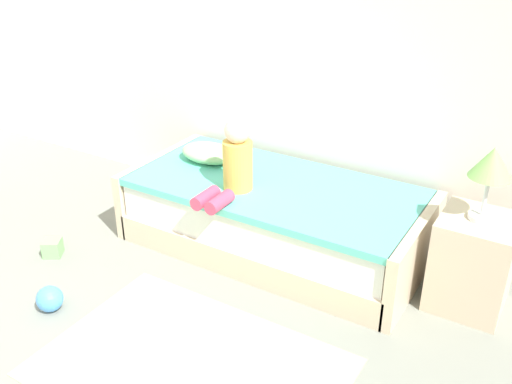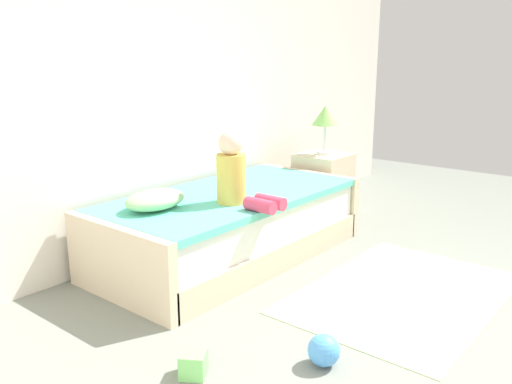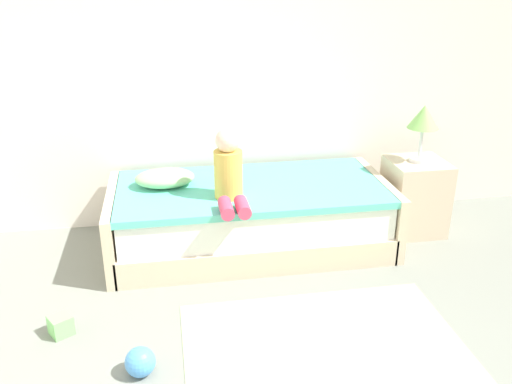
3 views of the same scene
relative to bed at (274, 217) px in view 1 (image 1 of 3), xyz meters
The scene contains 9 objects.
wall_rear 1.37m from the bed, 114.10° to the left, with size 7.20×0.10×2.90m, color silver.
bed is the anchor object (origin of this frame).
nightstand 1.35m from the bed, ahead, with size 0.44×0.44×0.60m, color beige.
table_lamp 1.52m from the bed, ahead, with size 0.24×0.24×0.45m.
child_figure 0.54m from the bed, 128.96° to the right, with size 0.20×0.51×0.50m.
pillow 0.71m from the bed, behind, with size 0.44×0.30×0.13m, color #99CC8C.
toy_ball 1.58m from the bed, 121.01° to the right, with size 0.16×0.16×0.16m, color #4C99E5.
area_rug 1.34m from the bed, 80.44° to the right, with size 1.60×1.10×0.01m, color #B2D189.
toy_block 1.58m from the bed, 144.54° to the right, with size 0.12×0.12×0.12m, color #7FD872.
Camera 1 is at (2.01, -1.13, 2.24)m, focal length 40.47 mm.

